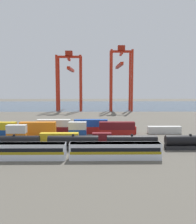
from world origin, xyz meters
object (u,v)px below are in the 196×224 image
object	(u,v)px
shipping_container_9	(78,133)
shipping_container_14	(54,130)
gantry_crane_central	(121,72)
shipping_container_13	(17,130)
freight_tank_row	(132,142)
passenger_train	(68,150)
shipping_container_19	(164,130)
shipping_container_11	(117,133)
gantry_crane_west	(70,75)

from	to	relation	value
shipping_container_9	shipping_container_14	distance (m)	10.83
gantry_crane_central	shipping_container_9	bearing A→B (deg)	-104.74
shipping_container_13	shipping_container_14	xyz separation A→B (m)	(13.50, 0.00, 0.00)
shipping_container_9	gantry_crane_central	bearing A→B (deg)	75.26
freight_tank_row	shipping_container_9	size ratio (longest dim) A/B	12.95
shipping_container_9	passenger_train	bearing A→B (deg)	-91.28
shipping_container_9	shipping_container_19	bearing A→B (deg)	10.70
shipping_container_13	shipping_container_19	xyz separation A→B (m)	(54.01, 0.00, 0.00)
freight_tank_row	shipping_container_13	xyz separation A→B (m)	(-38.66, 22.18, -0.67)
shipping_container_14	gantry_crane_central	xyz separation A→B (m)	(33.34, 86.36, 26.17)
shipping_container_9	shipping_container_13	distance (m)	23.33
shipping_container_13	shipping_container_19	size ratio (longest dim) A/B	1.00
shipping_container_19	shipping_container_9	bearing A→B (deg)	-169.30
shipping_container_14	gantry_crane_central	bearing A→B (deg)	68.89
shipping_container_11	freight_tank_row	bearing A→B (deg)	-80.71
passenger_train	gantry_crane_central	bearing A→B (deg)	78.05
shipping_container_9	shipping_container_11	bearing A→B (deg)	0.00
shipping_container_11	shipping_container_9	bearing A→B (deg)	180.00
shipping_container_13	gantry_crane_central	xyz separation A→B (m)	(46.84, 86.36, 26.17)
gantry_crane_west	shipping_container_9	bearing A→B (deg)	-82.61
passenger_train	shipping_container_9	size ratio (longest dim) A/B	7.35
shipping_container_13	gantry_crane_central	distance (m)	101.67
shipping_container_14	shipping_container_19	bearing A→B (deg)	0.00
shipping_container_9	shipping_container_11	size ratio (longest dim) A/B	0.50
shipping_container_11	shipping_container_13	bearing A→B (deg)	170.63
shipping_container_11	gantry_crane_central	world-z (taller)	gantry_crane_central
shipping_container_19	gantry_crane_central	bearing A→B (deg)	94.74
freight_tank_row	gantry_crane_west	distance (m)	114.11
shipping_container_14	shipping_container_19	size ratio (longest dim) A/B	1.00
passenger_train	freight_tank_row	world-z (taller)	freight_tank_row
passenger_train	shipping_container_11	world-z (taller)	passenger_train
shipping_container_9	shipping_container_14	bearing A→B (deg)	146.74
passenger_train	shipping_container_9	distance (m)	25.10
shipping_container_11	gantry_crane_central	bearing A→B (deg)	83.30
gantry_crane_central	shipping_container_14	bearing A→B (deg)	-111.11
gantry_crane_west	gantry_crane_central	xyz separation A→B (m)	(36.21, 0.41, 2.18)
passenger_train	freight_tank_row	xyz separation A→B (m)	(16.66, 8.84, -0.17)
gantry_crane_west	gantry_crane_central	distance (m)	36.28
shipping_container_9	shipping_container_14	size ratio (longest dim) A/B	0.50
freight_tank_row	gantry_crane_west	xyz separation A→B (m)	(-28.02, 108.13, 23.32)
shipping_container_13	shipping_container_11	bearing A→B (deg)	-9.37
shipping_container_9	freight_tank_row	bearing A→B (deg)	-45.25
shipping_container_9	gantry_crane_west	world-z (taller)	gantry_crane_west
passenger_train	gantry_crane_central	size ratio (longest dim) A/B	0.99
passenger_train	freight_tank_row	size ratio (longest dim) A/B	0.57
shipping_container_13	gantry_crane_central	size ratio (longest dim) A/B	0.27
shipping_container_11	gantry_crane_west	world-z (taller)	gantry_crane_west
passenger_train	gantry_crane_central	xyz separation A→B (m)	(24.84, 117.38, 25.33)
shipping_container_9	gantry_crane_central	size ratio (longest dim) A/B	0.13
shipping_container_13	gantry_crane_west	size ratio (longest dim) A/B	0.29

